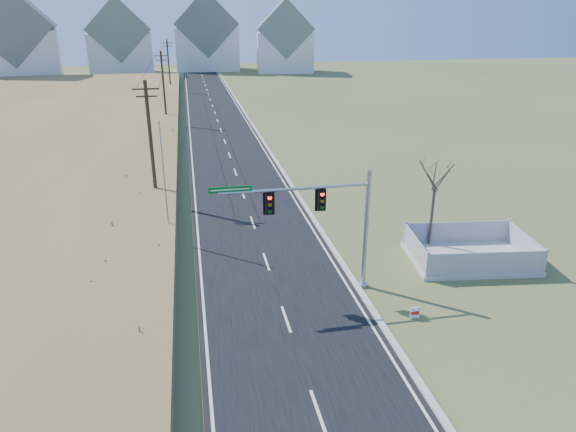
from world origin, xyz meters
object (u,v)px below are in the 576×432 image
object	(u,v)px
fence_enclosure	(469,256)
flagpole	(166,196)
traffic_signal_mast	(331,218)
bare_tree	(436,174)
open_sign	(415,313)

from	to	relation	value
fence_enclosure	flagpole	distance (m)	18.04
traffic_signal_mast	fence_enclosure	distance (m)	9.63
traffic_signal_mast	fence_enclosure	size ratio (longest dim) A/B	1.10
flagpole	bare_tree	world-z (taller)	flagpole
open_sign	bare_tree	size ratio (longest dim) A/B	0.10
fence_enclosure	bare_tree	xyz separation A→B (m)	(-1.47, 2.13, 4.33)
traffic_signal_mast	fence_enclosure	xyz separation A→B (m)	(8.75, 1.70, -3.65)
fence_enclosure	traffic_signal_mast	bearing A→B (deg)	-161.89
fence_enclosure	flagpole	world-z (taller)	flagpole
open_sign	fence_enclosure	bearing A→B (deg)	42.28
open_sign	flagpole	world-z (taller)	flagpole
traffic_signal_mast	open_sign	size ratio (longest dim) A/B	13.69
fence_enclosure	bare_tree	bearing A→B (deg)	131.79
traffic_signal_mast	open_sign	bearing A→B (deg)	-46.69
traffic_signal_mast	fence_enclosure	world-z (taller)	traffic_signal_mast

